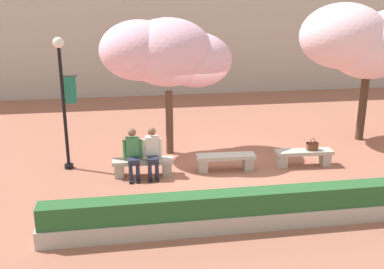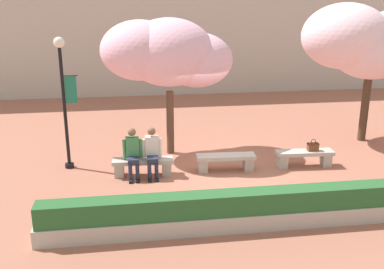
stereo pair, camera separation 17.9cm
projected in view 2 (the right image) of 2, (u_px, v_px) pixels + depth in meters
The scene contains 12 objects.
ground_plane at pixel (225, 171), 12.13m from camera, with size 100.00×100.00×0.00m, color #9E604C.
building_facade at pixel (176, 14), 22.18m from camera, with size 28.00×4.00×7.23m, color #B7B2A8.
stone_bench_west_end at pixel (143, 165), 11.73m from camera, with size 1.60×0.50×0.45m.
stone_bench_near_west at pixel (226, 160), 12.04m from camera, with size 1.60×0.50×0.45m.
stone_bench_center at pixel (304, 156), 12.35m from camera, with size 1.60×0.50×0.45m.
person_seated_left at pixel (133, 151), 11.53m from camera, with size 0.51×0.69×1.29m.
person_seated_right at pixel (152, 150), 11.60m from camera, with size 0.51×0.69×1.29m.
handbag at pixel (313, 146), 12.28m from camera, with size 0.30×0.15×0.34m.
cherry_tree_main at pixel (168, 54), 12.67m from camera, with size 3.77×2.40×3.95m.
cherry_tree_secondary at pixel (371, 41), 13.80m from camera, with size 4.25×2.72×4.33m.
lamp_post_with_banner at pixel (64, 91), 11.72m from camera, with size 0.54×0.28×3.53m.
planter_hedge_foreground at pixel (259, 209), 9.08m from camera, with size 8.84×0.50×0.80m.
Camera 2 is at (-2.55, -11.04, 4.54)m, focal length 42.00 mm.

